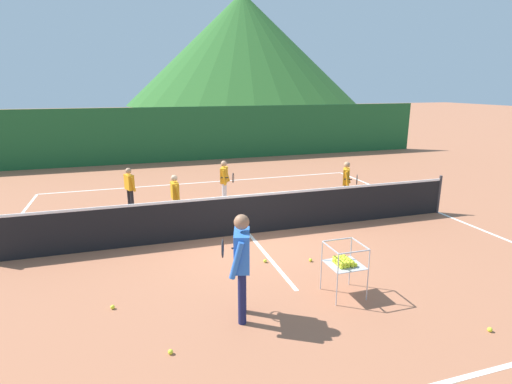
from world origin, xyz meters
TOP-DOWN VIEW (x-y plane):
  - ground_plane at (0.00, 0.00)m, footprint 120.00×120.00m
  - line_baseline_far at (0.00, 5.53)m, footprint 11.06×0.08m
  - line_sideline_east at (5.53, 0.00)m, footprint 0.08×11.04m
  - line_service_center at (0.00, 0.00)m, footprint 0.08×5.84m
  - tennis_net at (0.00, 0.00)m, footprint 11.05×0.08m
  - instructor at (-1.13, -3.41)m, footprint 0.44×0.82m
  - student_0 at (-2.63, 2.82)m, footprint 0.31×0.51m
  - student_1 at (-1.53, 1.44)m, footprint 0.22×0.49m
  - student_2 at (0.06, 2.67)m, footprint 0.41×0.70m
  - student_3 at (3.38, 1.37)m, footprint 0.43×0.71m
  - ball_cart at (0.68, -3.26)m, footprint 0.58×0.58m
  - tennis_ball_2 at (0.74, -1.89)m, footprint 0.07×0.07m
  - tennis_ball_3 at (2.18, -4.86)m, footprint 0.07×0.07m
  - tennis_ball_4 at (-3.02, -2.57)m, footprint 0.07×0.07m
  - tennis_ball_5 at (-0.15, -1.66)m, footprint 0.07×0.07m
  - tennis_ball_6 at (-2.26, -3.98)m, footprint 0.07×0.07m
  - windscreen_fence at (0.00, 10.06)m, footprint 24.34×0.08m
  - hill_0 at (18.37, 65.12)m, footprint 41.54×41.54m

SIDE VIEW (x-z plane):
  - ground_plane at x=0.00m, z-range 0.00..0.00m
  - line_baseline_far at x=0.00m, z-range 0.00..0.01m
  - line_sideline_east at x=5.53m, z-range 0.00..0.01m
  - line_service_center at x=0.00m, z-range 0.00..0.01m
  - tennis_ball_2 at x=0.74m, z-range 0.00..0.07m
  - tennis_ball_3 at x=2.18m, z-range 0.00..0.07m
  - tennis_ball_4 at x=-3.02m, z-range 0.00..0.07m
  - tennis_ball_5 at x=-0.15m, z-range 0.00..0.07m
  - tennis_ball_6 at x=-2.26m, z-range 0.00..0.07m
  - tennis_net at x=0.00m, z-range -0.03..1.02m
  - ball_cart at x=0.68m, z-range 0.15..1.05m
  - student_0 at x=-2.63m, z-range 0.12..1.34m
  - student_1 at x=-1.53m, z-range 0.12..1.36m
  - student_2 at x=0.06m, z-range 0.13..1.43m
  - student_3 at x=3.38m, z-range 0.13..1.45m
  - instructor at x=-1.13m, z-range 0.17..1.82m
  - windscreen_fence at x=0.00m, z-range 0.00..2.49m
  - hill_0 at x=18.37m, z-range 0.00..19.09m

